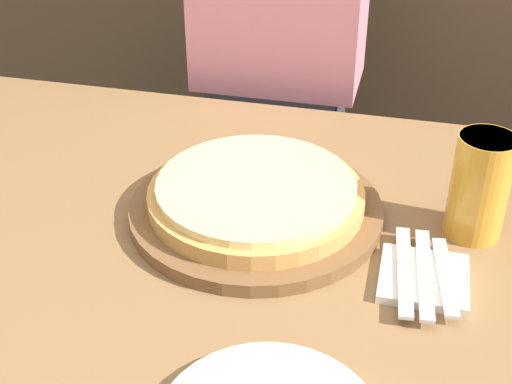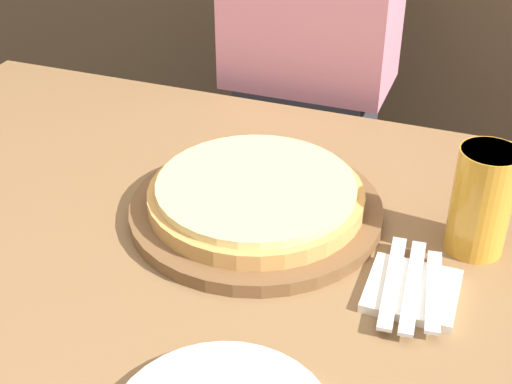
{
  "view_description": "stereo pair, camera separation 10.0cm",
  "coord_description": "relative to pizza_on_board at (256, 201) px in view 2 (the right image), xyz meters",
  "views": [
    {
      "loc": [
        0.24,
        -0.74,
        1.29
      ],
      "look_at": [
        0.04,
        0.07,
        0.74
      ],
      "focal_mm": 50.0,
      "sensor_mm": 36.0,
      "label": 1
    },
    {
      "loc": [
        0.34,
        -0.71,
        1.29
      ],
      "look_at": [
        0.04,
        0.07,
        0.74
      ],
      "focal_mm": 50.0,
      "sensor_mm": 36.0,
      "label": 2
    }
  ],
  "objects": [
    {
      "name": "diner_person",
      "position": [
        -0.08,
        0.52,
        -0.08
      ],
      "size": [
        0.33,
        0.2,
        1.3
      ],
      "color": "#33333D",
      "rests_on": "ground_plane"
    },
    {
      "name": "dinner_knife",
      "position": [
        0.24,
        -0.09,
        -0.01
      ],
      "size": [
        0.03,
        0.18,
        0.0
      ],
      "color": "silver",
      "rests_on": "napkin_stack"
    },
    {
      "name": "fork",
      "position": [
        0.21,
        -0.09,
        -0.01
      ],
      "size": [
        0.03,
        0.18,
        0.0
      ],
      "color": "silver",
      "rests_on": "napkin_stack"
    },
    {
      "name": "napkin_stack",
      "position": [
        0.24,
        -0.09,
        -0.02
      ],
      "size": [
        0.11,
        0.11,
        0.01
      ],
      "color": "white",
      "rests_on": "dining_table"
    },
    {
      "name": "spoon",
      "position": [
        0.26,
        -0.09,
        -0.01
      ],
      "size": [
        0.04,
        0.15,
        0.0
      ],
      "color": "silver",
      "rests_on": "napkin_stack"
    },
    {
      "name": "beer_glass",
      "position": [
        0.3,
        0.03,
        0.06
      ],
      "size": [
        0.08,
        0.08,
        0.15
      ],
      "color": "gold",
      "rests_on": "dining_table"
    },
    {
      "name": "pizza_on_board",
      "position": [
        0.0,
        0.0,
        0.0
      ],
      "size": [
        0.36,
        0.36,
        0.06
      ],
      "color": "brown",
      "rests_on": "dining_table"
    }
  ]
}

